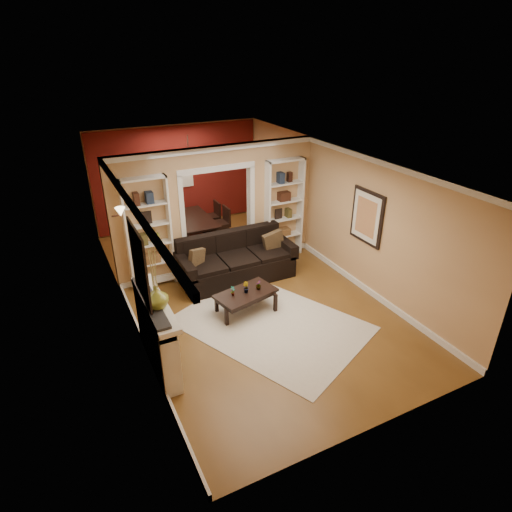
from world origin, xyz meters
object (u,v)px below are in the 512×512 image
bookshelf_right (284,209)px  dining_table (194,229)px  sofa (236,258)px  fireplace (158,333)px  coffee_table (246,302)px  bookshelf_left (148,233)px

bookshelf_right → dining_table: size_ratio=1.37×
sofa → dining_table: bearing=93.5°
fireplace → dining_table: fireplace is taller
sofa → coffee_table: (-0.37, -1.24, -0.27)m
coffee_table → bookshelf_left: 2.41m
coffee_table → bookshelf_left: size_ratio=0.48×
bookshelf_left → fireplace: (-0.54, -2.53, -0.57)m
bookshelf_right → fireplace: bearing=-145.2°
bookshelf_right → dining_table: (-1.60, 1.76, -0.85)m
sofa → bookshelf_right: size_ratio=1.07×
sofa → coffee_table: size_ratio=2.21×
sofa → coffee_table: sofa is taller
sofa → dining_table: sofa is taller
sofa → fireplace: (-2.19, -1.95, 0.10)m
sofa → dining_table: (-0.14, 2.34, -0.19)m
bookshelf_right → fireplace: 4.47m
sofa → fireplace: fireplace is taller
coffee_table → dining_table: (0.23, 3.58, 0.08)m
dining_table → fireplace: bearing=154.5°
sofa → bookshelf_right: 1.70m
dining_table → sofa: bearing=-176.5°
coffee_table → dining_table: size_ratio=0.66×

